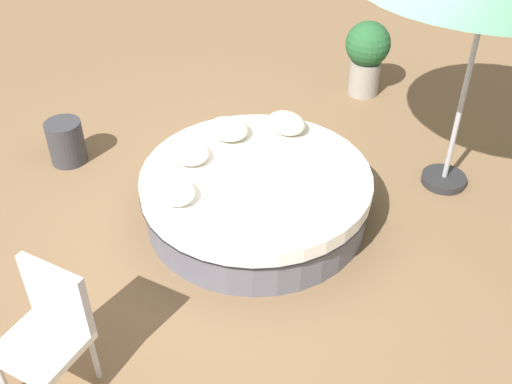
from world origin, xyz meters
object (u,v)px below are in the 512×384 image
throw_pillow_2 (186,151)px  side_table (66,142)px  planter (367,53)px  throw_pillow_1 (228,129)px  throw_pillow_3 (170,189)px  patio_chair (49,324)px  round_bed (256,196)px  throw_pillow_0 (286,123)px

throw_pillow_2 → side_table: 1.53m
throw_pillow_2 → planter: bearing=-85.7°
throw_pillow_1 → throw_pillow_3: 1.05m
throw_pillow_2 → patio_chair: size_ratio=0.47×
round_bed → throw_pillow_0: (0.33, -0.71, 0.33)m
side_table → planter: bearing=-109.2°
throw_pillow_3 → patio_chair: (-0.61, 1.45, -0.01)m
throw_pillow_3 → throw_pillow_0: bearing=-87.7°
round_bed → side_table: size_ratio=4.52×
throw_pillow_2 → patio_chair: patio_chair is taller
throw_pillow_0 → throw_pillow_1: size_ratio=0.97×
throw_pillow_2 → throw_pillow_1: bearing=-87.6°
patio_chair → throw_pillow_3: bearing=-85.9°
throw_pillow_2 → planter: 2.92m
throw_pillow_0 → throw_pillow_1: 0.57m
throw_pillow_0 → patio_chair: bearing=102.9°
throw_pillow_3 → round_bed: bearing=-109.9°
round_bed → planter: (0.84, -2.62, 0.27)m
round_bed → throw_pillow_0: throw_pillow_0 is taller
throw_pillow_3 → side_table: throw_pillow_3 is taller
throw_pillow_2 → throw_pillow_3: (-0.35, 0.45, 0.00)m
patio_chair → planter: patio_chair is taller
round_bed → patio_chair: 2.24m
throw_pillow_2 → throw_pillow_3: throw_pillow_3 is taller
throw_pillow_0 → planter: 1.98m
throw_pillow_1 → patio_chair: (-0.98, 2.43, -0.02)m
throw_pillow_0 → round_bed: bearing=114.6°
throw_pillow_0 → patio_chair: size_ratio=0.42×
throw_pillow_0 → throw_pillow_1: (0.32, 0.47, -0.01)m
throw_pillow_2 → throw_pillow_3: 0.57m
planter → round_bed: bearing=107.8°
round_bed → side_table: round_bed is taller
throw_pillow_0 → throw_pillow_2: 1.04m
throw_pillow_3 → patio_chair: size_ratio=0.50×
throw_pillow_1 → planter: planter is taller
throw_pillow_0 → throw_pillow_3: size_ratio=0.83×
throw_pillow_1 → throw_pillow_3: size_ratio=0.85×
throw_pillow_0 → side_table: 2.30m
side_table → throw_pillow_0: bearing=-138.5°
throw_pillow_1 → side_table: (1.39, 1.03, -0.35)m
throw_pillow_3 → side_table: (1.76, 0.06, -0.34)m
round_bed → patio_chair: patio_chair is taller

